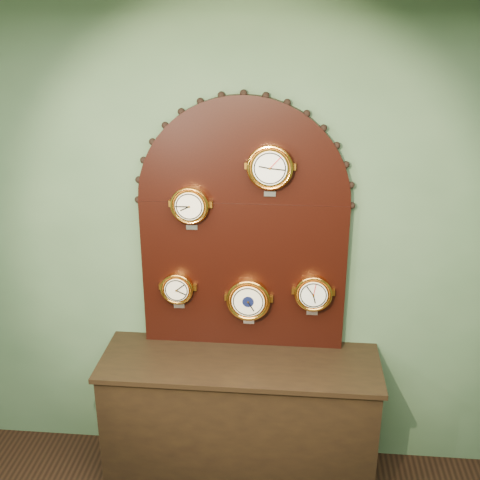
# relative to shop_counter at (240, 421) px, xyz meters

# --- Properties ---
(wall_back) EXTENTS (4.00, 0.00, 4.00)m
(wall_back) POSITION_rel_shop_counter_xyz_m (0.00, 0.27, 1.00)
(wall_back) COLOR #456243
(wall_back) RESTS_ON ground
(shop_counter) EXTENTS (1.60, 0.50, 0.80)m
(shop_counter) POSITION_rel_shop_counter_xyz_m (0.00, 0.00, 0.00)
(shop_counter) COLOR black
(shop_counter) RESTS_ON ground_plane
(display_board) EXTENTS (1.26, 0.06, 1.53)m
(display_board) POSITION_rel_shop_counter_xyz_m (0.00, 0.22, 1.23)
(display_board) COLOR black
(display_board) RESTS_ON shop_counter
(roman_clock) EXTENTS (0.22, 0.08, 0.27)m
(roman_clock) POSITION_rel_shop_counter_xyz_m (-0.29, 0.15, 1.33)
(roman_clock) COLOR orange
(roman_clock) RESTS_ON display_board
(arabic_clock) EXTENTS (0.25, 0.08, 0.30)m
(arabic_clock) POSITION_rel_shop_counter_xyz_m (0.15, 0.15, 1.56)
(arabic_clock) COLOR orange
(arabic_clock) RESTS_ON display_board
(hygrometer) EXTENTS (0.19, 0.08, 0.25)m
(hygrometer) POSITION_rel_shop_counter_xyz_m (-0.38, 0.15, 0.81)
(hygrometer) COLOR orange
(hygrometer) RESTS_ON display_board
(barometer) EXTENTS (0.26, 0.08, 0.31)m
(barometer) POSITION_rel_shop_counter_xyz_m (0.04, 0.15, 0.76)
(barometer) COLOR orange
(barometer) RESTS_ON display_board
(tide_clock) EXTENTS (0.22, 0.08, 0.27)m
(tide_clock) POSITION_rel_shop_counter_xyz_m (0.41, 0.15, 0.81)
(tide_clock) COLOR orange
(tide_clock) RESTS_ON display_board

